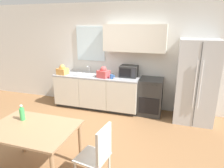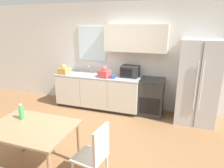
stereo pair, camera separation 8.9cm
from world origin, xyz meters
name	(u,v)px [view 1 (the left image)]	position (x,y,z in m)	size (l,w,h in m)	color
ground_plane	(84,140)	(0.00, 0.00, 0.00)	(12.00, 12.00, 0.00)	olive
wall_back	(116,54)	(0.07, 1.93, 1.42)	(12.00, 0.38, 2.70)	silver
kitchen_counter	(97,91)	(-0.34, 1.60, 0.45)	(2.26, 0.68, 0.89)	#333333
oven_range	(150,97)	(1.06, 1.63, 0.45)	(0.56, 0.61, 0.90)	#2D2D2D
refrigerator	(196,82)	(2.05, 1.57, 0.93)	(0.83, 0.76, 1.87)	silver
kitchen_sink	(87,74)	(-0.62, 1.61, 0.91)	(0.62, 0.41, 0.22)	#B7BABC
microwave	(129,71)	(0.48, 1.72, 1.03)	(0.43, 0.36, 0.28)	#282828
coffee_mug	(112,77)	(0.13, 1.41, 0.94)	(0.12, 0.08, 0.10)	#335999
grocery_bag_0	(62,70)	(-1.25, 1.43, 1.00)	(0.29, 0.25, 0.27)	#DB994C
grocery_bag_1	(103,73)	(-0.10, 1.46, 1.01)	(0.32, 0.29, 0.29)	#D14C4C
dining_table	(33,134)	(-0.30, -1.00, 0.67)	(1.24, 0.86, 0.77)	#997551
dining_chair_side	(98,153)	(0.70, -0.96, 0.54)	(0.45, 0.45, 0.93)	beige
drink_bottle	(22,114)	(-0.58, -0.85, 0.87)	(0.07, 0.07, 0.24)	#3FB259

